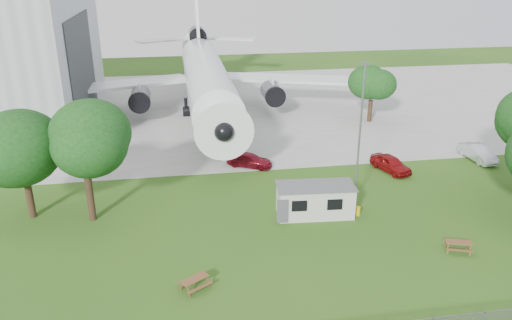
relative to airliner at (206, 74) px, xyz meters
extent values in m
plane|color=#3E6A1F|center=(2.00, -35.86, -5.27)|extent=(160.00, 160.00, 0.00)
cube|color=#B7B7B2|center=(2.00, 2.14, -5.25)|extent=(120.00, 46.00, 0.03)
cube|color=#2D3033|center=(-14.93, -2.86, 1.48)|extent=(0.16, 16.00, 12.96)
cylinder|color=white|center=(0.00, -1.86, -0.17)|extent=(5.40, 34.00, 5.40)
cone|color=white|center=(0.00, -20.86, -0.17)|extent=(5.40, 5.50, 5.40)
cone|color=white|center=(0.00, 19.14, 0.63)|extent=(4.86, 9.00, 4.86)
cube|color=white|center=(-12.50, 1.34, -1.37)|extent=(21.36, 10.77, 0.36)
cube|color=white|center=(12.50, 1.34, -1.37)|extent=(21.36, 10.77, 0.36)
cube|color=white|center=(0.00, 19.14, 6.33)|extent=(0.46, 9.96, 12.17)
cylinder|color=#515459|center=(-8.50, -2.36, -2.27)|extent=(2.50, 4.20, 2.50)
cylinder|color=#515459|center=(8.50, -2.36, -2.27)|extent=(2.50, 4.20, 2.50)
cylinder|color=#515459|center=(0.00, 18.14, 2.63)|extent=(2.60, 4.50, 2.60)
cylinder|color=black|center=(0.00, -17.36, -4.07)|extent=(0.36, 0.36, 2.40)
cylinder|color=black|center=(-2.80, -0.86, -4.07)|extent=(0.44, 0.44, 2.40)
cylinder|color=black|center=(2.80, -0.86, -4.07)|extent=(0.44, 0.44, 2.40)
cube|color=beige|center=(6.52, -30.57, -4.02)|extent=(6.17, 2.93, 2.50)
cube|color=#59595B|center=(6.52, -30.57, -2.71)|extent=(6.38, 3.15, 0.12)
cylinder|color=gold|center=(9.92, -31.17, -4.92)|extent=(0.50, 0.50, 0.70)
cylinder|color=slate|center=(10.20, -29.66, 0.73)|extent=(0.16, 0.16, 12.00)
cylinder|color=#382619|center=(-15.98, -27.19, -3.59)|extent=(0.56, 0.56, 3.37)
sphere|color=#245A1E|center=(-15.98, -27.19, 0.53)|extent=(7.35, 7.35, 7.35)
cylinder|color=#382619|center=(-11.14, -28.47, -3.42)|extent=(0.56, 0.56, 3.71)
sphere|color=#245A1E|center=(-11.14, -28.47, 1.11)|extent=(6.24, 6.24, 6.24)
cylinder|color=#382619|center=(20.25, -7.22, -3.87)|extent=(0.56, 0.56, 2.80)
sphere|color=#245A1E|center=(20.25, -7.22, -0.45)|extent=(5.23, 5.23, 5.23)
imported|color=maroon|center=(16.25, -23.06, -4.49)|extent=(3.22, 4.93, 1.56)
imported|color=#B9BDC2|center=(26.28, -21.76, -4.48)|extent=(1.98, 4.90, 1.58)
imported|color=maroon|center=(2.83, -19.64, -4.61)|extent=(4.93, 3.72, 1.33)
camera|label=1|loc=(-4.00, -65.28, 13.96)|focal=35.00mm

